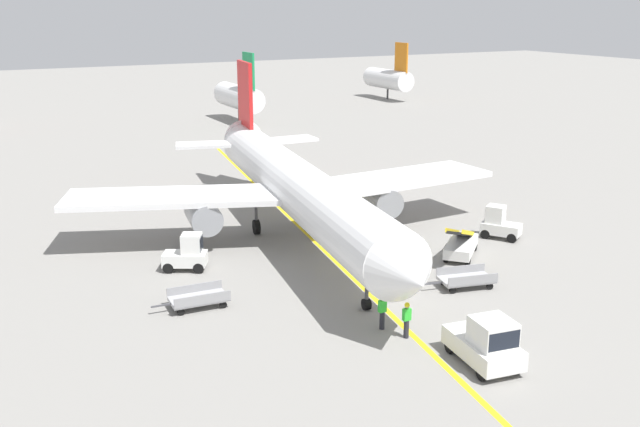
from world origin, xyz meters
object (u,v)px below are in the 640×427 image
(belt_loader_forward_hold, at_px, (461,244))
(airliner, at_px, (295,185))
(pushback_tug, at_px, (486,343))
(ground_crew_wing_walker, at_px, (407,319))
(safety_cone_nose_left, at_px, (492,217))
(safety_cone_nose_right, at_px, (407,259))
(baggage_cart_empty_trailing, at_px, (466,279))
(ground_crew_marshaller, at_px, (382,311))
(baggage_tug_near_wing, at_px, (187,254))
(baggage_cart_loaded, at_px, (199,298))
(safety_cone_wingtip_left, at_px, (346,248))
(baggage_tug_by_cargo_door, at_px, (499,224))

(belt_loader_forward_hold, bearing_deg, airliner, 131.65)
(pushback_tug, xyz_separation_m, ground_crew_wing_walker, (-1.44, 3.64, -0.08))
(airliner, relative_size, safety_cone_nose_left, 80.13)
(safety_cone_nose_right, bearing_deg, safety_cone_nose_left, 23.15)
(baggage_cart_empty_trailing, xyz_separation_m, ground_crew_marshaller, (-6.66, -2.23, 0.44))
(pushback_tug, xyz_separation_m, baggage_tug_near_wing, (-7.40, 16.54, -0.07))
(baggage_cart_empty_trailing, height_order, safety_cone_nose_left, baggage_cart_empty_trailing)
(belt_loader_forward_hold, xyz_separation_m, safety_cone_nose_right, (-3.39, 0.62, -0.56))
(ground_crew_marshaller, bearing_deg, safety_cone_nose_left, 34.69)
(safety_cone_nose_left, height_order, safety_cone_nose_right, same)
(pushback_tug, xyz_separation_m, baggage_cart_empty_trailing, (4.75, 7.16, -0.53))
(ground_crew_marshaller, relative_size, ground_crew_wing_walker, 1.00)
(airliner, bearing_deg, ground_crew_marshaller, -99.80)
(belt_loader_forward_hold, distance_m, baggage_cart_empty_trailing, 4.88)
(belt_loader_forward_hold, height_order, safety_cone_nose_right, belt_loader_forward_hold)
(baggage_cart_empty_trailing, relative_size, ground_crew_marshaller, 2.26)
(pushback_tug, height_order, baggage_cart_empty_trailing, pushback_tug)
(baggage_tug_near_wing, height_order, ground_crew_wing_walker, baggage_tug_near_wing)
(baggage_cart_loaded, height_order, safety_cone_nose_left, baggage_cart_loaded)
(ground_crew_marshaller, distance_m, safety_cone_nose_left, 19.58)
(safety_cone_nose_left, relative_size, safety_cone_wingtip_left, 1.00)
(belt_loader_forward_hold, distance_m, ground_crew_marshaller, 11.32)
(safety_cone_nose_left, bearing_deg, ground_crew_wing_walker, -141.52)
(pushback_tug, xyz_separation_m, baggage_tug_by_cargo_door, (11.93, 12.86, -0.07))
(baggage_tug_by_cargo_door, height_order, baggage_cart_loaded, baggage_tug_by_cargo_door)
(baggage_tug_by_cargo_door, xyz_separation_m, safety_cone_nose_right, (-7.78, -1.09, -0.71))
(safety_cone_nose_left, bearing_deg, baggage_cart_loaded, -167.99)
(baggage_tug_near_wing, distance_m, belt_loader_forward_hold, 15.88)
(ground_crew_wing_walker, height_order, safety_cone_nose_right, ground_crew_wing_walker)
(baggage_tug_by_cargo_door, relative_size, ground_crew_marshaller, 1.60)
(baggage_cart_loaded, bearing_deg, pushback_tug, -52.67)
(baggage_cart_empty_trailing, xyz_separation_m, safety_cone_nose_right, (-0.61, 4.62, -0.25))
(pushback_tug, distance_m, baggage_tug_by_cargo_door, 17.54)
(baggage_cart_empty_trailing, distance_m, safety_cone_wingtip_left, 8.41)
(baggage_cart_loaded, xyz_separation_m, ground_crew_wing_walker, (7.12, -7.58, 0.44))
(safety_cone_nose_left, bearing_deg, airliner, 167.73)
(baggage_cart_empty_trailing, height_order, safety_cone_wingtip_left, baggage_cart_empty_trailing)
(baggage_cart_loaded, distance_m, safety_cone_nose_left, 23.25)
(belt_loader_forward_hold, bearing_deg, ground_crew_marshaller, -146.62)
(belt_loader_forward_hold, relative_size, safety_cone_wingtip_left, 10.28)
(baggage_cart_loaded, relative_size, safety_cone_nose_right, 8.64)
(airliner, distance_m, belt_loader_forward_hold, 10.88)
(baggage_tug_by_cargo_door, bearing_deg, ground_crew_wing_walker, -145.42)
(baggage_cart_loaded, height_order, safety_cone_wingtip_left, baggage_cart_loaded)
(belt_loader_forward_hold, distance_m, baggage_cart_loaded, 16.10)
(baggage_cart_empty_trailing, bearing_deg, safety_cone_nose_right, 97.48)
(safety_cone_nose_right, xyz_separation_m, safety_cone_wingtip_left, (-2.15, 3.33, 0.00))
(airliner, distance_m, ground_crew_marshaller, 14.54)
(safety_cone_nose_left, relative_size, safety_cone_nose_right, 1.00)
(baggage_tug_by_cargo_door, relative_size, belt_loader_forward_hold, 0.60)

